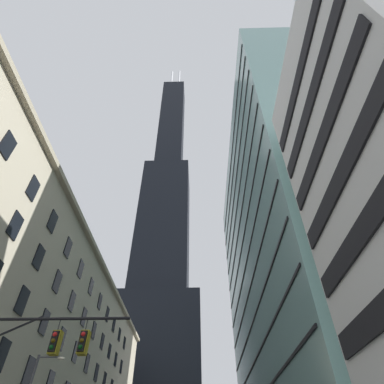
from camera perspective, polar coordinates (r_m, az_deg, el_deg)
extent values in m
cube|color=#B2A88E|center=(49.52, -29.17, -24.42)|extent=(15.82, 72.31, 26.09)
cube|color=#9E937A|center=(50.80, -16.20, -12.80)|extent=(0.70, 72.31, 0.60)
cube|color=black|center=(30.06, -31.74, -24.19)|extent=(0.14, 1.40, 2.20)
cube|color=black|center=(34.35, -27.92, -27.19)|extent=(0.14, 1.40, 2.20)
cube|color=black|center=(38.82, -24.82, -29.44)|extent=(0.14, 1.40, 2.20)
cube|color=black|center=(31.27, -28.88, -17.16)|extent=(0.14, 1.40, 2.20)
cube|color=black|center=(35.41, -25.62, -20.85)|extent=(0.14, 1.40, 2.20)
cube|color=black|center=(39.76, -22.94, -23.71)|extent=(0.14, 1.40, 2.20)
cube|color=black|center=(44.24, -20.72, -25.96)|extent=(0.14, 1.40, 2.20)
cube|color=black|center=(48.82, -18.84, -27.77)|extent=(0.14, 1.40, 2.20)
cube|color=black|center=(53.48, -17.24, -29.24)|extent=(0.14, 1.40, 2.20)
cube|color=black|center=(58.20, -15.87, -30.47)|extent=(0.14, 1.40, 2.20)
cube|color=black|center=(29.33, -29.88, -5.38)|extent=(0.14, 1.40, 2.20)
cube|color=black|center=(32.97, -26.45, -10.72)|extent=(0.14, 1.40, 2.20)
cube|color=black|center=(36.92, -23.64, -14.93)|extent=(0.14, 1.40, 2.20)
cube|color=black|center=(41.11, -21.32, -18.28)|extent=(0.14, 1.40, 2.20)
cube|color=black|center=(45.46, -19.36, -20.97)|extent=(0.14, 1.40, 2.20)
cube|color=black|center=(49.93, -17.70, -23.18)|extent=(0.14, 1.40, 2.20)
cube|color=black|center=(54.49, -16.27, -25.00)|extent=(0.14, 1.40, 2.20)
cube|color=black|center=(59.13, -15.03, -26.53)|extent=(0.14, 1.40, 2.20)
cube|color=black|center=(63.82, -13.94, -27.83)|extent=(0.14, 1.40, 2.20)
cube|color=black|center=(68.55, -12.98, -28.94)|extent=(0.14, 1.40, 2.20)
cube|color=black|center=(28.78, -30.93, 7.44)|extent=(0.14, 1.40, 2.20)
cube|color=black|center=(31.70, -27.32, 0.62)|extent=(0.14, 1.40, 2.20)
cube|color=black|center=(35.09, -24.37, -4.96)|extent=(0.14, 1.40, 2.20)
cube|color=black|center=(38.83, -21.94, -9.51)|extent=(0.14, 1.40, 2.20)
cube|color=black|center=(42.83, -19.90, -13.22)|extent=(0.14, 1.40, 2.20)
cube|color=black|center=(47.02, -18.16, -16.28)|extent=(0.14, 1.40, 2.20)
cube|color=black|center=(51.36, -16.68, -18.81)|extent=(0.14, 1.40, 2.20)
cube|color=black|center=(55.80, -15.39, -20.94)|extent=(0.14, 1.40, 2.20)
cube|color=black|center=(60.34, -14.27, -22.74)|extent=(0.14, 1.40, 2.20)
cube|color=black|center=(64.94, -13.28, -24.28)|extent=(0.14, 1.40, 2.20)
cube|color=black|center=(69.60, -12.40, -25.61)|extent=(0.14, 1.40, 2.20)
cube|color=black|center=(108.82, -7.24, -31.24)|extent=(29.13, 29.13, 44.71)
cube|color=black|center=(130.93, -5.18, -7.03)|extent=(20.39, 20.39, 65.03)
cube|color=black|center=(183.23, -3.75, 11.93)|extent=(13.11, 13.11, 81.29)
cylinder|color=silver|center=(229.79, -3.81, 19.81)|extent=(1.20, 1.20, 27.45)
cylinder|color=silver|center=(229.46, -2.42, 19.86)|extent=(1.20, 1.20, 27.45)
cube|color=black|center=(14.50, 29.53, -5.35)|extent=(0.16, 11.55, 1.10)
cube|color=black|center=(16.25, 26.00, 3.02)|extent=(0.16, 11.55, 1.10)
cube|color=black|center=(18.33, 23.18, 9.63)|extent=(0.16, 11.55, 1.10)
cube|color=black|center=(20.64, 20.89, 14.81)|extent=(0.16, 11.55, 1.10)
cube|color=black|center=(23.11, 18.99, 18.90)|extent=(0.16, 11.55, 1.10)
cube|color=gray|center=(51.91, 20.09, -11.20)|extent=(19.13, 48.29, 52.84)
cube|color=black|center=(44.27, 11.66, -28.11)|extent=(0.12, 47.29, 0.24)
cube|color=black|center=(45.38, 10.90, -23.25)|extent=(0.12, 47.29, 0.24)
cube|color=black|center=(46.81, 10.24, -18.64)|extent=(0.12, 47.29, 0.24)
cube|color=black|center=(48.53, 9.66, -14.34)|extent=(0.12, 47.29, 0.24)
cube|color=black|center=(50.51, 9.13, -10.35)|extent=(0.12, 47.29, 0.24)
cube|color=black|center=(52.72, 8.66, -6.67)|extent=(0.12, 47.29, 0.24)
cube|color=black|center=(55.13, 8.24, -3.31)|extent=(0.12, 47.29, 0.24)
cube|color=black|center=(57.72, 7.85, -0.23)|extent=(0.12, 47.29, 0.24)
cube|color=black|center=(60.46, 7.50, 2.57)|extent=(0.12, 47.29, 0.24)
cube|color=black|center=(63.34, 7.18, 5.13)|extent=(0.12, 47.29, 0.24)
cylinder|color=black|center=(17.53, -23.84, -20.65)|extent=(7.24, 0.14, 0.14)
cylinder|color=black|center=(18.33, -31.02, -21.30)|extent=(2.98, 0.10, 1.51)
cylinder|color=black|center=(17.34, -23.35, -21.65)|extent=(0.04, 0.04, 0.60)
cube|color=black|center=(17.12, -24.08, -23.95)|extent=(0.30, 0.30, 0.90)
cube|color=olive|center=(17.27, -23.89, -24.14)|extent=(0.40, 0.40, 1.04)
sphere|color=red|center=(17.06, -23.99, -22.89)|extent=(0.20, 0.20, 0.20)
sphere|color=#4B3A08|center=(16.98, -24.27, -23.76)|extent=(0.20, 0.20, 0.20)
sphere|color=#083D10|center=(16.91, -24.56, -24.63)|extent=(0.20, 0.20, 0.20)
cylinder|color=black|center=(16.86, -18.90, -22.21)|extent=(0.04, 0.04, 0.60)
cube|color=black|center=(16.64, -19.53, -24.60)|extent=(0.30, 0.30, 0.90)
cube|color=olive|center=(16.80, -19.36, -24.79)|extent=(0.40, 0.40, 1.04)
sphere|color=red|center=(16.58, -19.45, -23.51)|extent=(0.20, 0.20, 0.20)
sphere|color=#4B3A08|center=(16.50, -19.69, -24.42)|extent=(0.20, 0.20, 0.20)
sphere|color=#083D10|center=(16.42, -19.94, -25.33)|extent=(0.20, 0.20, 0.20)
cylinder|color=#47474C|center=(27.95, -24.75, -25.96)|extent=(1.71, 0.10, 0.10)
ellipsoid|color=#EFE5C6|center=(27.59, -23.02, -26.46)|extent=(0.56, 0.32, 0.24)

